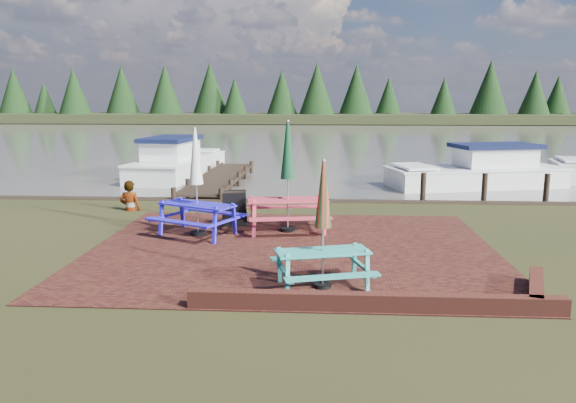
{
  "coord_description": "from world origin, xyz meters",
  "views": [
    {
      "loc": [
        0.64,
        -11.14,
        3.37
      ],
      "look_at": [
        -0.14,
        1.52,
        1.0
      ],
      "focal_mm": 35.0,
      "sensor_mm": 36.0,
      "label": 1
    }
  ],
  "objects_px": {
    "picnic_table_blue": "(197,199)",
    "chalkboard": "(234,209)",
    "jetty": "(220,178)",
    "picnic_table_teal": "(323,245)",
    "boat_jetty": "(177,164)",
    "boat_near": "(479,173)",
    "person": "(129,181)",
    "picnic_table_red": "(288,194)"
  },
  "relations": [
    {
      "from": "picnic_table_teal",
      "to": "jetty",
      "type": "xyz_separation_m",
      "value": [
        -4.17,
        12.81,
        -0.69
      ]
    },
    {
      "from": "chalkboard",
      "to": "person",
      "type": "xyz_separation_m",
      "value": [
        -3.47,
        1.96,
        0.42
      ]
    },
    {
      "from": "boat_near",
      "to": "person",
      "type": "bearing_deg",
      "value": 104.75
    },
    {
      "from": "chalkboard",
      "to": "boat_near",
      "type": "bearing_deg",
      "value": 27.63
    },
    {
      "from": "jetty",
      "to": "boat_near",
      "type": "height_order",
      "value": "boat_near"
    },
    {
      "from": "boat_jetty",
      "to": "boat_near",
      "type": "bearing_deg",
      "value": -2.97
    },
    {
      "from": "picnic_table_teal",
      "to": "boat_jetty",
      "type": "xyz_separation_m",
      "value": [
        -6.56,
        15.18,
        -0.39
      ]
    },
    {
      "from": "chalkboard",
      "to": "boat_near",
      "type": "distance_m",
      "value": 12.03
    },
    {
      "from": "picnic_table_red",
      "to": "person",
      "type": "bearing_deg",
      "value": 144.79
    },
    {
      "from": "chalkboard",
      "to": "jetty",
      "type": "bearing_deg",
      "value": 85.8
    },
    {
      "from": "chalkboard",
      "to": "boat_near",
      "type": "xyz_separation_m",
      "value": [
        8.55,
        8.46,
        -0.12
      ]
    },
    {
      "from": "boat_jetty",
      "to": "boat_near",
      "type": "distance_m",
      "value": 12.97
    },
    {
      "from": "chalkboard",
      "to": "person",
      "type": "bearing_deg",
      "value": 133.49
    },
    {
      "from": "picnic_table_red",
      "to": "boat_jetty",
      "type": "distance_m",
      "value": 12.35
    },
    {
      "from": "picnic_table_blue",
      "to": "chalkboard",
      "type": "distance_m",
      "value": 1.31
    },
    {
      "from": "jetty",
      "to": "boat_near",
      "type": "bearing_deg",
      "value": 1.69
    },
    {
      "from": "boat_jetty",
      "to": "jetty",
      "type": "bearing_deg",
      "value": -38.52
    },
    {
      "from": "chalkboard",
      "to": "picnic_table_blue",
      "type": "bearing_deg",
      "value": -145.67
    },
    {
      "from": "person",
      "to": "boat_jetty",
      "type": "bearing_deg",
      "value": -77.67
    },
    {
      "from": "picnic_table_blue",
      "to": "boat_near",
      "type": "xyz_separation_m",
      "value": [
        9.32,
        9.42,
        -0.55
      ]
    },
    {
      "from": "picnic_table_red",
      "to": "boat_jetty",
      "type": "xyz_separation_m",
      "value": [
        -5.68,
        10.96,
        -0.57
      ]
    },
    {
      "from": "picnic_table_blue",
      "to": "jetty",
      "type": "height_order",
      "value": "picnic_table_blue"
    },
    {
      "from": "picnic_table_blue",
      "to": "person",
      "type": "bearing_deg",
      "value": 158.89
    },
    {
      "from": "picnic_table_blue",
      "to": "jetty",
      "type": "xyz_separation_m",
      "value": [
        -1.09,
        9.11,
        -0.81
      ]
    },
    {
      "from": "chalkboard",
      "to": "boat_jetty",
      "type": "xyz_separation_m",
      "value": [
        -4.25,
        10.52,
        -0.08
      ]
    },
    {
      "from": "picnic_table_blue",
      "to": "boat_near",
      "type": "distance_m",
      "value": 13.26
    },
    {
      "from": "picnic_table_red",
      "to": "boat_near",
      "type": "height_order",
      "value": "picnic_table_red"
    },
    {
      "from": "jetty",
      "to": "person",
      "type": "bearing_deg",
      "value": -104.61
    },
    {
      "from": "jetty",
      "to": "picnic_table_blue",
      "type": "bearing_deg",
      "value": -83.16
    },
    {
      "from": "boat_jetty",
      "to": "person",
      "type": "relative_size",
      "value": 3.98
    },
    {
      "from": "picnic_table_teal",
      "to": "jetty",
      "type": "height_order",
      "value": "picnic_table_teal"
    },
    {
      "from": "jetty",
      "to": "picnic_table_red",
      "type": "bearing_deg",
      "value": -69.07
    },
    {
      "from": "boat_near",
      "to": "picnic_table_blue",
      "type": "bearing_deg",
      "value": 121.69
    },
    {
      "from": "chalkboard",
      "to": "person",
      "type": "relative_size",
      "value": 0.52
    },
    {
      "from": "picnic_table_red",
      "to": "picnic_table_blue",
      "type": "distance_m",
      "value": 2.26
    },
    {
      "from": "picnic_table_red",
      "to": "chalkboard",
      "type": "xyz_separation_m",
      "value": [
        -1.42,
        0.44,
        -0.49
      ]
    },
    {
      "from": "picnic_table_teal",
      "to": "boat_jetty",
      "type": "relative_size",
      "value": 0.32
    },
    {
      "from": "picnic_table_teal",
      "to": "person",
      "type": "distance_m",
      "value": 8.79
    },
    {
      "from": "picnic_table_teal",
      "to": "jetty",
      "type": "bearing_deg",
      "value": 92.52
    },
    {
      "from": "picnic_table_red",
      "to": "picnic_table_blue",
      "type": "xyz_separation_m",
      "value": [
        -2.19,
        -0.52,
        -0.05
      ]
    },
    {
      "from": "chalkboard",
      "to": "boat_jetty",
      "type": "distance_m",
      "value": 11.35
    },
    {
      "from": "picnic_table_teal",
      "to": "boat_near",
      "type": "bearing_deg",
      "value": 49.06
    }
  ]
}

